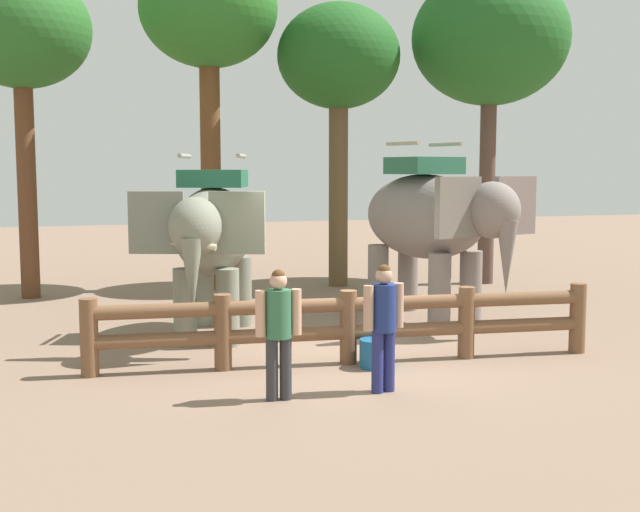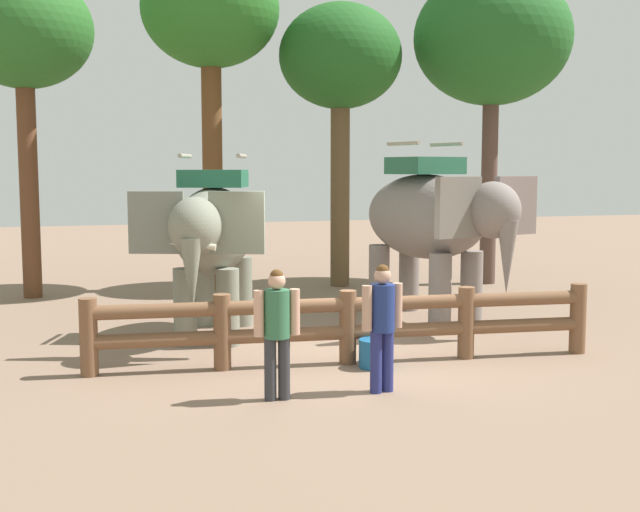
# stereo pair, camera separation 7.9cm
# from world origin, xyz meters

# --- Properties ---
(ground_plane) EXTENTS (60.00, 60.00, 0.00)m
(ground_plane) POSITION_xyz_m (0.00, 0.00, 0.00)
(ground_plane) COLOR #806552
(log_fence) EXTENTS (7.29, 0.96, 1.05)m
(log_fence) POSITION_xyz_m (-0.00, -0.24, 0.61)
(log_fence) COLOR brown
(log_fence) RESTS_ON ground
(elephant_near_left) EXTENTS (2.48, 3.58, 3.00)m
(elephant_near_left) POSITION_xyz_m (-1.54, 2.09, 1.69)
(elephant_near_left) COLOR gray
(elephant_near_left) RESTS_ON ground
(elephant_center) EXTENTS (2.50, 3.88, 3.25)m
(elephant_center) POSITION_xyz_m (2.52, 2.39, 1.82)
(elephant_center) COLOR gray
(elephant_center) RESTS_ON ground
(tourist_woman_in_black) EXTENTS (0.56, 0.32, 1.58)m
(tourist_woman_in_black) POSITION_xyz_m (-1.39, -1.70, 0.91)
(tourist_woman_in_black) COLOR #2E2F34
(tourist_woman_in_black) RESTS_ON ground
(tourist_man_in_blue) EXTENTS (0.56, 0.36, 1.60)m
(tourist_man_in_blue) POSITION_xyz_m (-0.07, -1.75, 0.92)
(tourist_man_in_blue) COLOR navy
(tourist_man_in_blue) RESTS_ON ground
(tree_far_left) EXTENTS (3.10, 3.10, 7.65)m
(tree_far_left) POSITION_xyz_m (-0.61, 7.54, 6.17)
(tree_far_left) COLOR brown
(tree_far_left) RESTS_ON ground
(tree_back_center) EXTENTS (3.69, 3.69, 7.38)m
(tree_back_center) POSITION_xyz_m (5.85, 6.45, 5.76)
(tree_back_center) COLOR brown
(tree_back_center) RESTS_ON ground
(tree_far_right) EXTENTS (2.88, 2.88, 6.87)m
(tree_far_right) POSITION_xyz_m (-4.56, 7.36, 5.53)
(tree_far_right) COLOR brown
(tree_far_right) RESTS_ON ground
(tree_deep_back) EXTENTS (2.84, 2.84, 6.54)m
(tree_deep_back) POSITION_xyz_m (2.31, 7.10, 5.20)
(tree_deep_back) COLOR brown
(tree_deep_back) RESTS_ON ground
(feed_bucket) EXTENTS (0.46, 0.46, 0.40)m
(feed_bucket) POSITION_xyz_m (0.29, -0.57, 0.20)
(feed_bucket) COLOR #19598C
(feed_bucket) RESTS_ON ground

